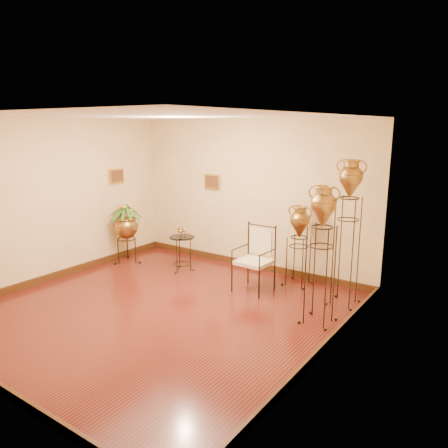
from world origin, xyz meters
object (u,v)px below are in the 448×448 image
Objects in this scene: amphora_tall at (347,232)px; armchair at (254,259)px; planter_urn at (126,224)px; side_table at (182,253)px; amphora_mid at (321,255)px.

armchair is at bearing -167.00° from amphora_tall.
planter_urn is 1.35m from side_table.
side_table is at bearing 9.72° from planter_urn.
amphora_tall reaches higher than armchair.
armchair is (2.88, 0.11, -0.24)m from planter_urn.
amphora_tall is 2.64× the size of side_table.
amphora_tall is 1.15× the size of amphora_mid.
amphora_tall is 2.06× the size of armchair.
armchair is (-1.42, -0.33, -0.60)m from amphora_tall.
amphora_mid is 1.80× the size of armchair.
side_table is at bearing 177.58° from armchair.
planter_urn is (-4.24, 0.40, -0.20)m from amphora_mid.
amphora_mid is 1.39× the size of planter_urn.
amphora_mid is (-0.06, -0.83, -0.16)m from amphora_tall.
amphora_tall is 1.60× the size of planter_urn.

